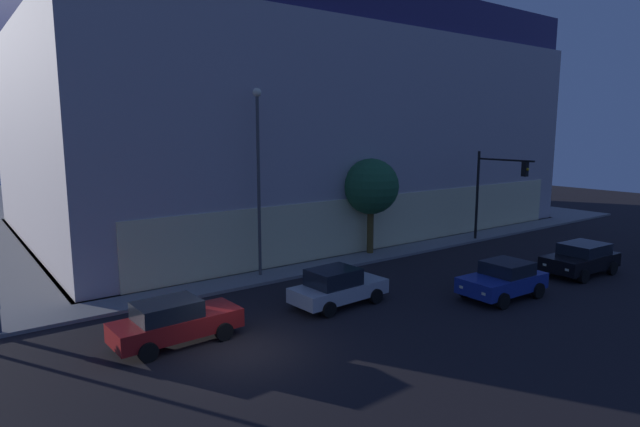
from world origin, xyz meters
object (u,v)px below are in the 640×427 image
(modern_building, at_px, (280,122))
(traffic_light_far_corner, at_px, (495,183))
(car_red, at_px, (175,321))
(car_blue, at_px, (503,279))
(sidewalk_tree, at_px, (371,187))
(street_lamp_sidewalk, at_px, (258,162))
(car_silver, at_px, (337,287))
(car_black, at_px, (581,258))

(modern_building, xyz_separation_m, traffic_light_far_corner, (6.26, -16.24, -4.00))
(car_red, distance_m, car_blue, 14.32)
(modern_building, relative_size, sidewalk_tree, 6.67)
(street_lamp_sidewalk, bearing_deg, car_silver, -84.89)
(street_lamp_sidewalk, relative_size, car_blue, 2.25)
(sidewalk_tree, xyz_separation_m, car_black, (6.00, -9.73, -3.29))
(car_black, bearing_deg, sidewalk_tree, 121.63)
(modern_building, distance_m, traffic_light_far_corner, 17.86)
(street_lamp_sidewalk, distance_m, car_red, 10.01)
(traffic_light_far_corner, bearing_deg, car_black, -109.76)
(street_lamp_sidewalk, xyz_separation_m, car_silver, (0.51, -5.70, -5.07))
(modern_building, height_order, car_black, modern_building)
(traffic_light_far_corner, distance_m, car_blue, 12.12)
(car_black, bearing_deg, modern_building, 98.82)
(street_lamp_sidewalk, bearing_deg, traffic_light_far_corner, -7.55)
(car_blue, distance_m, car_black, 6.62)
(traffic_light_far_corner, height_order, street_lamp_sidewalk, street_lamp_sidewalk)
(car_blue, bearing_deg, street_lamp_sidewalk, 127.53)
(car_red, bearing_deg, street_lamp_sidewalk, 39.60)
(traffic_light_far_corner, bearing_deg, modern_building, 111.10)
(traffic_light_far_corner, bearing_deg, street_lamp_sidewalk, 172.45)
(car_blue, bearing_deg, car_silver, 151.45)
(car_blue, relative_size, car_black, 0.93)
(modern_building, height_order, car_silver, modern_building)
(sidewalk_tree, xyz_separation_m, car_blue, (-0.62, -9.60, -3.31))
(street_lamp_sidewalk, distance_m, car_silver, 7.65)
(street_lamp_sidewalk, relative_size, car_silver, 2.12)
(street_lamp_sidewalk, bearing_deg, modern_building, 54.25)
(car_red, bearing_deg, traffic_light_far_corner, 8.21)
(sidewalk_tree, bearing_deg, car_black, -58.37)
(traffic_light_far_corner, bearing_deg, car_blue, -142.25)
(sidewalk_tree, xyz_separation_m, car_silver, (-7.27, -5.98, -3.33))
(car_blue, bearing_deg, car_red, 164.52)
(car_red, height_order, car_blue, car_blue)
(car_red, bearing_deg, sidewalk_tree, 21.83)
(street_lamp_sidewalk, relative_size, car_black, 2.09)
(modern_building, bearing_deg, sidewalk_tree, -99.66)
(car_red, bearing_deg, car_black, -10.96)
(modern_building, xyz_separation_m, car_black, (3.65, -23.52, -7.24))
(modern_building, relative_size, car_red, 8.33)
(car_silver, relative_size, car_blue, 1.06)
(sidewalk_tree, bearing_deg, car_silver, -140.55)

